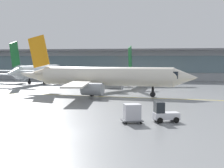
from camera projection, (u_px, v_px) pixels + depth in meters
ground_plane at (59, 133)px, 31.57m from camera, size 400.00×400.00×0.00m
taxiway_centreline_stripe at (104, 96)px, 62.54m from camera, size 109.31×13.01×0.01m
terminal_concourse at (150, 64)px, 113.06m from camera, size 198.32×11.00×9.60m
gate_airplane_1 at (39, 72)px, 95.27m from camera, size 29.86×32.12×10.64m
gate_airplane_2 at (137, 74)px, 87.15m from camera, size 26.25×28.12×9.35m
taxiing_regional_jet at (104, 77)px, 64.40m from camera, size 33.42×30.88×11.07m
baggage_tug at (164, 113)px, 37.07m from camera, size 2.92×2.32×2.10m
cargo_dolly_lead at (132, 113)px, 36.54m from camera, size 2.53×2.23×1.94m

